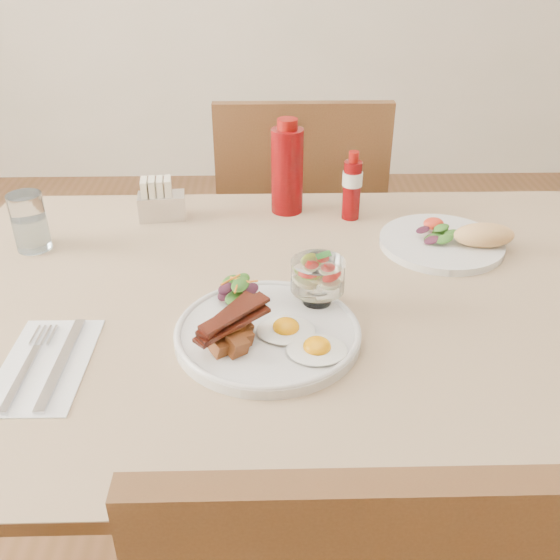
{
  "coord_description": "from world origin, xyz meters",
  "views": [
    {
      "loc": [
        -0.09,
        -0.88,
        1.31
      ],
      "look_at": [
        -0.07,
        -0.06,
        0.82
      ],
      "focal_mm": 40.0,
      "sensor_mm": 36.0,
      "label": 1
    }
  ],
  "objects_px": {
    "chair_far": "(298,238)",
    "main_plate": "(268,334)",
    "water_glass": "(30,225)",
    "hot_sauce_bottle": "(352,187)",
    "sugar_caddy": "(160,202)",
    "fruit_cup": "(318,276)",
    "ketchup_bottle": "(287,169)",
    "table": "(318,339)",
    "second_plate": "(451,240)"
  },
  "relations": [
    {
      "from": "main_plate",
      "to": "water_glass",
      "type": "height_order",
      "value": "water_glass"
    },
    {
      "from": "fruit_cup",
      "to": "hot_sauce_bottle",
      "type": "relative_size",
      "value": 0.6
    },
    {
      "from": "chair_far",
      "to": "ketchup_bottle",
      "type": "distance_m",
      "value": 0.45
    },
    {
      "from": "main_plate",
      "to": "second_plate",
      "type": "relative_size",
      "value": 1.12
    },
    {
      "from": "table",
      "to": "hot_sauce_bottle",
      "type": "bearing_deg",
      "value": 74.14
    },
    {
      "from": "main_plate",
      "to": "sugar_caddy",
      "type": "distance_m",
      "value": 0.48
    },
    {
      "from": "sugar_caddy",
      "to": "table",
      "type": "bearing_deg",
      "value": -52.13
    },
    {
      "from": "ketchup_bottle",
      "to": "main_plate",
      "type": "bearing_deg",
      "value": -95.47
    },
    {
      "from": "sugar_caddy",
      "to": "chair_far",
      "type": "bearing_deg",
      "value": 42.2
    },
    {
      "from": "table",
      "to": "fruit_cup",
      "type": "xyz_separation_m",
      "value": [
        -0.01,
        -0.04,
        0.15
      ]
    },
    {
      "from": "second_plate",
      "to": "sugar_caddy",
      "type": "distance_m",
      "value": 0.59
    },
    {
      "from": "ketchup_bottle",
      "to": "water_glass",
      "type": "bearing_deg",
      "value": -161.68
    },
    {
      "from": "fruit_cup",
      "to": "water_glass",
      "type": "distance_m",
      "value": 0.57
    },
    {
      "from": "sugar_caddy",
      "to": "water_glass",
      "type": "height_order",
      "value": "water_glass"
    },
    {
      "from": "hot_sauce_bottle",
      "to": "water_glass",
      "type": "distance_m",
      "value": 0.63
    },
    {
      "from": "chair_far",
      "to": "sugar_caddy",
      "type": "xyz_separation_m",
      "value": [
        -0.31,
        -0.35,
        0.26
      ]
    },
    {
      "from": "ketchup_bottle",
      "to": "sugar_caddy",
      "type": "distance_m",
      "value": 0.27
    },
    {
      "from": "ketchup_bottle",
      "to": "hot_sauce_bottle",
      "type": "xyz_separation_m",
      "value": [
        0.13,
        -0.04,
        -0.02
      ]
    },
    {
      "from": "chair_far",
      "to": "water_glass",
      "type": "relative_size",
      "value": 8.47
    },
    {
      "from": "main_plate",
      "to": "fruit_cup",
      "type": "height_order",
      "value": "fruit_cup"
    },
    {
      "from": "chair_far",
      "to": "main_plate",
      "type": "relative_size",
      "value": 3.32
    },
    {
      "from": "hot_sauce_bottle",
      "to": "sugar_caddy",
      "type": "distance_m",
      "value": 0.4
    },
    {
      "from": "hot_sauce_bottle",
      "to": "chair_far",
      "type": "bearing_deg",
      "value": 103.83
    },
    {
      "from": "water_glass",
      "to": "fruit_cup",
      "type": "bearing_deg",
      "value": -23.49
    },
    {
      "from": "main_plate",
      "to": "sugar_caddy",
      "type": "xyz_separation_m",
      "value": [
        -0.22,
        0.43,
        0.03
      ]
    },
    {
      "from": "table",
      "to": "ketchup_bottle",
      "type": "height_order",
      "value": "ketchup_bottle"
    },
    {
      "from": "ketchup_bottle",
      "to": "sugar_caddy",
      "type": "bearing_deg",
      "value": -173.04
    },
    {
      "from": "second_plate",
      "to": "sugar_caddy",
      "type": "xyz_separation_m",
      "value": [
        -0.57,
        0.15,
        0.02
      ]
    },
    {
      "from": "table",
      "to": "fruit_cup",
      "type": "distance_m",
      "value": 0.16
    },
    {
      "from": "main_plate",
      "to": "hot_sauce_bottle",
      "type": "bearing_deg",
      "value": 67.47
    },
    {
      "from": "second_plate",
      "to": "main_plate",
      "type": "bearing_deg",
      "value": -140.91
    },
    {
      "from": "fruit_cup",
      "to": "second_plate",
      "type": "height_order",
      "value": "fruit_cup"
    },
    {
      "from": "chair_far",
      "to": "fruit_cup",
      "type": "relative_size",
      "value": 10.74
    },
    {
      "from": "chair_far",
      "to": "ketchup_bottle",
      "type": "xyz_separation_m",
      "value": [
        -0.04,
        -0.32,
        0.32
      ]
    },
    {
      "from": "chair_far",
      "to": "ketchup_bottle",
      "type": "bearing_deg",
      "value": -97.92
    },
    {
      "from": "second_plate",
      "to": "sugar_caddy",
      "type": "relative_size",
      "value": 2.47
    },
    {
      "from": "chair_far",
      "to": "hot_sauce_bottle",
      "type": "height_order",
      "value": "chair_far"
    },
    {
      "from": "fruit_cup",
      "to": "second_plate",
      "type": "relative_size",
      "value": 0.35
    },
    {
      "from": "table",
      "to": "main_plate",
      "type": "relative_size",
      "value": 4.75
    },
    {
      "from": "chair_far",
      "to": "ketchup_bottle",
      "type": "height_order",
      "value": "ketchup_bottle"
    },
    {
      "from": "main_plate",
      "to": "water_glass",
      "type": "distance_m",
      "value": 0.54
    },
    {
      "from": "chair_far",
      "to": "water_glass",
      "type": "xyz_separation_m",
      "value": [
        -0.53,
        -0.48,
        0.28
      ]
    },
    {
      "from": "main_plate",
      "to": "ketchup_bottle",
      "type": "xyz_separation_m",
      "value": [
        0.04,
        0.46,
        0.09
      ]
    },
    {
      "from": "hot_sauce_bottle",
      "to": "water_glass",
      "type": "height_order",
      "value": "hot_sauce_bottle"
    },
    {
      "from": "main_plate",
      "to": "water_glass",
      "type": "bearing_deg",
      "value": 145.7
    },
    {
      "from": "chair_far",
      "to": "main_plate",
      "type": "distance_m",
      "value": 0.82
    },
    {
      "from": "main_plate",
      "to": "chair_far",
      "type": "bearing_deg",
      "value": 83.54
    },
    {
      "from": "chair_far",
      "to": "main_plate",
      "type": "height_order",
      "value": "chair_far"
    },
    {
      "from": "sugar_caddy",
      "to": "water_glass",
      "type": "distance_m",
      "value": 0.26
    },
    {
      "from": "table",
      "to": "main_plate",
      "type": "xyz_separation_m",
      "value": [
        -0.09,
        -0.12,
        0.1
      ]
    }
  ]
}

